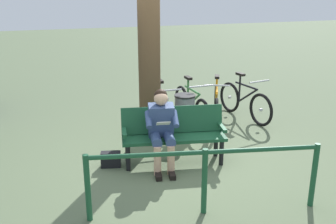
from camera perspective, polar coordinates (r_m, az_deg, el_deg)
ground_plane at (r=6.43m, az=1.65°, el=-6.58°), size 40.00×40.00×0.00m
bench at (r=6.12m, az=0.76°, el=-2.77°), size 1.66×0.75×0.87m
person_reading at (r=5.89m, az=-0.92°, el=-1.99°), size 0.54×0.81×1.20m
handbag at (r=6.14m, az=-8.32°, el=-6.82°), size 0.32×0.21×0.24m
tree_trunk at (r=6.72m, az=-2.80°, el=12.07°), size 0.38×0.38×3.96m
litter_bin at (r=7.21m, az=2.43°, el=-0.47°), size 0.38×0.38×0.78m
bicycle_blue at (r=8.28m, az=11.06°, el=1.46°), size 0.49×1.66×0.94m
bicycle_purple at (r=7.94m, az=7.01°, el=0.94°), size 0.76×1.56×0.94m
bicycle_red at (r=7.81m, az=3.43°, el=0.76°), size 0.48×1.68×0.94m
bicycle_black at (r=7.53m, az=-0.78°, el=0.13°), size 0.48×1.68×0.94m
railing_fence at (r=4.74m, az=5.37°, el=-8.36°), size 2.79×0.61×0.85m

